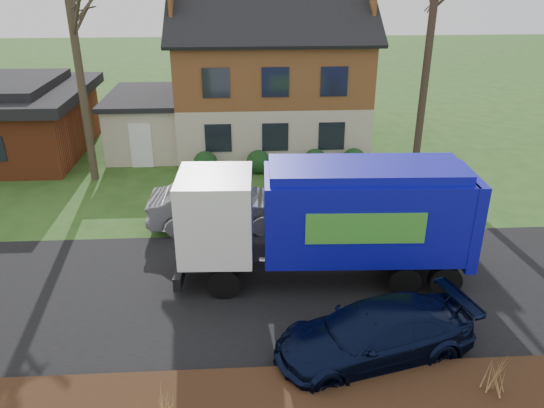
{
  "coord_description": "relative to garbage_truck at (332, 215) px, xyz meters",
  "views": [
    {
      "loc": [
        0.46,
        -13.06,
        8.72
      ],
      "look_at": [
        1.39,
        2.5,
        1.65
      ],
      "focal_mm": 35.0,
      "sensor_mm": 36.0,
      "label": 1
    }
  ],
  "objects": [
    {
      "name": "ground",
      "position": [
        -3.01,
        -0.59,
        -2.11
      ],
      "size": [
        120.0,
        120.0,
        0.0
      ],
      "primitive_type": "plane",
      "color": "#284C19",
      "rests_on": "ground"
    },
    {
      "name": "road",
      "position": [
        -3.01,
        -0.59,
        -2.1
      ],
      "size": [
        80.0,
        7.0,
        0.02
      ],
      "primitive_type": "cube",
      "color": "black",
      "rests_on": "ground"
    },
    {
      "name": "main_house",
      "position": [
        -1.52,
        13.32,
        1.92
      ],
      "size": [
        12.95,
        8.95,
        9.26
      ],
      "color": "beige",
      "rests_on": "ground"
    },
    {
      "name": "garbage_truck",
      "position": [
        0.0,
        0.0,
        0.0
      ],
      "size": [
        8.61,
        2.61,
        3.65
      ],
      "rotation": [
        0.0,
        0.0,
        -0.04
      ],
      "color": "black",
      "rests_on": "ground"
    },
    {
      "name": "silver_sedan",
      "position": [
        -3.34,
        3.67,
        -1.26
      ],
      "size": [
        5.14,
        1.87,
        1.68
      ],
      "primitive_type": "imported",
      "rotation": [
        0.0,
        0.0,
        1.55
      ],
      "color": "#A3A5AB",
      "rests_on": "ground"
    },
    {
      "name": "navy_wagon",
      "position": [
        0.48,
        -3.65,
        -1.4
      ],
      "size": [
        5.21,
        3.13,
        1.41
      ],
      "primitive_type": "imported",
      "rotation": [
        0.0,
        0.0,
        -1.32
      ],
      "color": "black",
      "rests_on": "ground"
    },
    {
      "name": "grass_clump_mid",
      "position": [
        -4.19,
        -5.77,
        -1.27
      ],
      "size": [
        0.38,
        0.32,
        1.07
      ],
      "color": "tan",
      "rests_on": "mulch_verge"
    },
    {
      "name": "grass_clump_east",
      "position": [
        2.72,
        -5.22,
        -1.35
      ],
      "size": [
        0.37,
        0.3,
        0.92
      ],
      "color": "#9C7345",
      "rests_on": "mulch_verge"
    }
  ]
}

